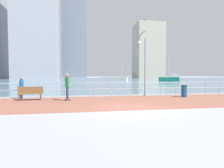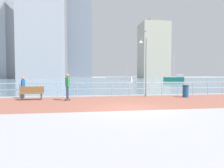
% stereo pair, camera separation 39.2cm
% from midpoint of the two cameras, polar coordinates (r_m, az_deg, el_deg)
% --- Properties ---
extents(ground, '(220.00, 220.00, 0.00)m').
position_cam_midpoint_polar(ground, '(49.85, -7.41, 0.73)').
color(ground, '#9E9EA3').
extents(brick_paving, '(28.00, 6.40, 0.01)m').
position_cam_midpoint_polar(brick_paving, '(12.76, 1.43, -5.10)').
color(brick_paving, '#935647').
rests_on(brick_paving, ground).
extents(harbor_water, '(180.00, 88.00, 0.00)m').
position_cam_midpoint_polar(harbor_water, '(60.65, -7.95, 1.08)').
color(harbor_water, slate).
rests_on(harbor_water, ground).
extents(waterfront_railing, '(25.25, 0.06, 1.10)m').
position_cam_midpoint_polar(waterfront_railing, '(15.81, -0.94, -0.83)').
color(waterfront_railing, '#9EADB7').
rests_on(waterfront_railing, ground).
extents(lamppost, '(0.60, 0.71, 5.19)m').
position_cam_midpoint_polar(lamppost, '(15.99, 8.37, 6.76)').
color(lamppost, gray).
rests_on(lamppost, ground).
extents(skateboarder, '(0.41, 0.56, 1.80)m').
position_cam_midpoint_polar(skateboarder, '(13.47, -13.60, -0.12)').
color(skateboarder, black).
rests_on(skateboarder, ground).
extents(bystander, '(0.28, 0.56, 1.58)m').
position_cam_midpoint_polar(bystander, '(15.77, -25.29, -0.50)').
color(bystander, navy).
rests_on(bystander, ground).
extents(trash_bin, '(0.46, 0.46, 0.93)m').
position_cam_midpoint_polar(trash_bin, '(16.22, 19.45, -1.92)').
color(trash_bin, navy).
rests_on(trash_bin, ground).
extents(park_bench, '(1.63, 0.54, 0.92)m').
position_cam_midpoint_polar(park_bench, '(14.60, -23.16, -2.45)').
color(park_bench, brown).
rests_on(park_bench, ground).
extents(sailboat_navy, '(3.14, 2.61, 4.43)m').
position_cam_midpoint_polar(sailboat_navy, '(56.18, 2.87, 1.40)').
color(sailboat_navy, white).
rests_on(sailboat_navy, ground).
extents(sailboat_gray, '(5.20, 3.50, 7.04)m').
position_cam_midpoint_polar(sailboat_gray, '(52.15, 16.09, 1.47)').
color(sailboat_gray, '#197266').
rests_on(sailboat_gray, ground).
extents(tower_beige, '(12.90, 10.52, 49.08)m').
position_cam_midpoint_polar(tower_beige, '(114.06, -10.91, 13.81)').
color(tower_beige, slate).
rests_on(tower_beige, ground).
extents(tower_concrete, '(16.88, 17.51, 46.63)m').
position_cam_midpoint_polar(tower_concrete, '(91.23, -21.04, 15.71)').
color(tower_concrete, '#A3A8B2').
rests_on(tower_concrete, ground).
extents(tower_slate, '(13.77, 12.47, 29.90)m').
position_cam_midpoint_polar(tower_slate, '(105.63, 10.29, 9.44)').
color(tower_slate, '#B2AD99').
rests_on(tower_slate, ground).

